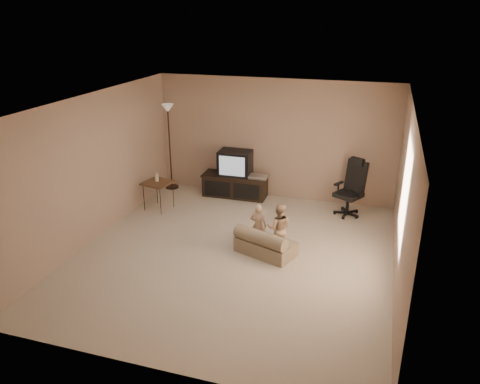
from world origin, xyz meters
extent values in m
plane|color=beige|center=(0.00, 0.00, 0.00)|extent=(5.50, 5.50, 0.00)
plane|color=white|center=(0.00, 0.00, 2.50)|extent=(5.50, 5.50, 0.00)
plane|color=tan|center=(0.00, 2.75, 1.25)|extent=(5.00, 0.00, 5.00)
plane|color=tan|center=(0.00, -2.75, 1.25)|extent=(5.00, 0.00, 5.00)
plane|color=tan|center=(-2.50, 0.00, 1.25)|extent=(0.00, 5.50, 5.50)
plane|color=tan|center=(2.50, 0.00, 1.25)|extent=(0.00, 5.50, 5.50)
cube|color=black|center=(-0.78, 2.49, 0.22)|extent=(1.35, 0.50, 0.43)
cube|color=black|center=(-0.78, 2.49, 0.46)|extent=(1.39, 0.54, 0.04)
cube|color=black|center=(-1.09, 2.24, 0.22)|extent=(0.56, 0.03, 0.33)
cube|color=black|center=(-0.46, 2.25, 0.22)|extent=(0.56, 0.03, 0.33)
cube|color=black|center=(-0.78, 2.51, 0.74)|extent=(0.68, 0.49, 0.53)
cube|color=white|center=(-0.78, 2.26, 0.74)|extent=(0.55, 0.02, 0.41)
cube|color=silver|center=(-0.25, 2.45, 0.51)|extent=(0.39, 0.28, 0.06)
cylinder|color=black|center=(1.62, 2.17, 0.22)|extent=(0.06, 0.06, 0.36)
cube|color=black|center=(1.62, 2.17, 0.43)|extent=(0.61, 0.61, 0.08)
cube|color=black|center=(1.73, 2.36, 0.76)|extent=(0.45, 0.35, 0.63)
cube|color=black|center=(1.73, 2.36, 1.05)|extent=(0.28, 0.21, 0.14)
cube|color=black|center=(1.41, 2.29, 0.60)|extent=(0.18, 0.25, 0.04)
cube|color=black|center=(1.83, 2.06, 0.60)|extent=(0.18, 0.25, 0.04)
cube|color=brown|center=(-2.03, 1.37, 0.56)|extent=(0.61, 0.61, 0.03)
cylinder|color=#302115|center=(-2.27, 1.21, 0.28)|extent=(0.01, 0.01, 0.57)
cylinder|color=#302115|center=(-1.87, 1.13, 0.28)|extent=(0.01, 0.01, 0.57)
cylinder|color=#302115|center=(-2.19, 1.62, 0.28)|extent=(0.01, 0.01, 0.57)
cylinder|color=#302115|center=(-1.78, 1.53, 0.28)|extent=(0.01, 0.01, 0.57)
cylinder|color=beige|center=(-2.07, 1.42, 0.65)|extent=(0.07, 0.07, 0.14)
cone|color=#D3B689|center=(-2.07, 1.42, 0.74)|extent=(0.06, 0.06, 0.05)
cylinder|color=#302115|center=(-2.30, 2.55, 0.02)|extent=(0.29, 0.29, 0.03)
cylinder|color=#302115|center=(-2.30, 2.55, 0.90)|extent=(0.03, 0.03, 1.78)
cone|color=beige|center=(-2.30, 2.55, 1.80)|extent=(0.25, 0.25, 0.17)
cube|color=tan|center=(0.48, 0.21, 0.12)|extent=(1.07, 0.81, 0.25)
cylinder|color=tan|center=(0.43, 0.06, 0.35)|extent=(0.95, 0.53, 0.23)
imported|color=tan|center=(0.30, 0.39, 0.39)|extent=(0.29, 0.21, 0.79)
imported|color=tan|center=(0.66, 0.35, 0.42)|extent=(0.44, 0.28, 0.85)
camera|label=1|loc=(2.10, -6.44, 3.77)|focal=35.00mm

